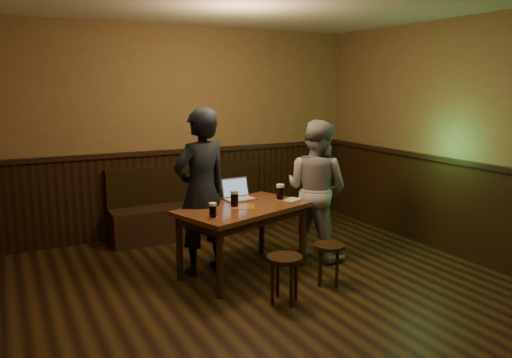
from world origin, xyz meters
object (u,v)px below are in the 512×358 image
Objects in this scene: stool_left at (284,265)px; person_suit at (201,192)px; person_grey at (316,190)px; pint_left at (213,210)px; pint_right at (280,192)px; stool_right at (329,252)px; laptop at (238,194)px; pub_table at (243,215)px; pint_mid at (234,198)px; bench at (192,212)px.

stool_left is 0.25× the size of person_suit.
pint_left is at bearing 79.06° from person_grey.
stool_left is 2.52× the size of pint_right.
stool_right is (0.63, 0.17, -0.02)m from stool_left.
laptop is at bearing 177.01° from person_suit.
person_suit is at bearing 80.91° from pint_left.
pint_right is at bearing -7.35° from pub_table.
pint_mid is 0.60m from pint_right.
bench is 2.40m from stool_right.
bench is 4.85× the size of stool_left.
pint_left is at bearing -136.51° from laptop.
stool_right is at bearing -80.78° from pint_right.
person_grey reaches higher than pint_mid.
pint_left is at bearing -159.15° from pint_right.
pint_left is 0.83m from laptop.
person_grey reaches higher than stool_left.
pub_table is 0.52m from person_suit.
pint_mid is at bearing 136.91° from pub_table.
stool_right is 1.25m from laptop.
pint_right is 0.48m from laptop.
bench is 12.45× the size of pint_mid.
stool_right is at bearing 14.76° from stool_left.
laptop reaches higher than pub_table.
pint_mid is 0.35m from laptop.
stool_left is 0.65m from stool_right.
pub_table is at bearing 133.10° from person_suit.
laptop is 0.22× the size of person_grey.
pint_right reaches higher than stool_left.
pint_mid reaches higher than stool_left.
bench is at bearing -119.23° from person_suit.
person_grey is at bearing 43.86° from stool_left.
laptop reaches higher than pint_right.
pint_right is 0.49m from person_grey.
pint_mid is at bearing 67.76° from person_grey.
pint_mid is 0.37m from person_suit.
person_grey is at bearing 159.79° from person_suit.
stool_right is at bearing 130.31° from person_grey.
stool_left is 1.44m from person_grey.
stool_left is 2.57× the size of pint_mid.
bench is at bearing 108.64° from pint_right.
stool_right is (0.64, -0.69, -0.31)m from pub_table.
person_grey is (1.00, -1.53, 0.50)m from bench.
pint_left is (-0.46, -0.28, 0.17)m from pub_table.
pint_mid is at bearing -125.14° from laptop.
pub_table is 0.21m from pint_mid.
bench is 1.35× the size of person_grey.
stool_right is 1.49m from person_suit.
bench is 1.23× the size of person_suit.
stool_right is 0.94m from pint_right.
bench is at bearing 105.53° from stool_right.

